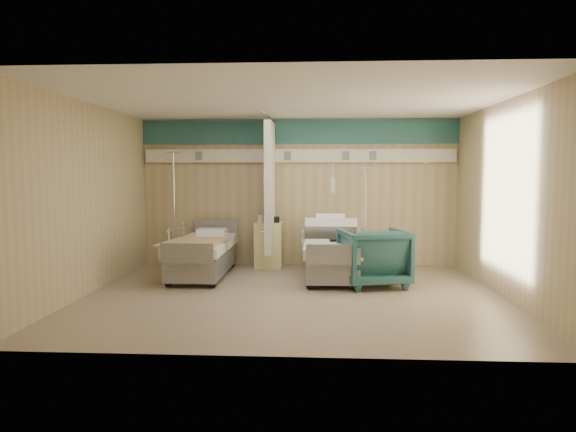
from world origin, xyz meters
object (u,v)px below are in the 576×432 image
Objects in this scene: visitor_armchair at (373,257)px; iv_stand_left at (175,243)px; iv_stand_right at (365,248)px; bed_left at (203,258)px; bed_right at (331,259)px; bedside_cabinet at (269,245)px.

visitor_armchair is 3.86m from iv_stand_left.
iv_stand_left is at bearing -179.64° from iv_stand_right.
bed_left is 0.99× the size of iv_stand_left.
bed_right is 2.17× the size of visitor_armchair.
visitor_armchair is (1.80, -1.47, 0.03)m from bedside_cabinet.
bedside_cabinet is at bearing 1.02° from iv_stand_left.
bed_right is 0.99× the size of iv_stand_left.
bedside_cabinet is at bearing 40.60° from bed_left.
visitor_armchair is 0.46× the size of iv_stand_left.
bed_left is at bearing -139.40° from bedside_cabinet.
bed_left is at bearing 180.00° from bed_right.
iv_stand_right is at bearing -102.06° from visitor_armchair.
iv_stand_left is (-2.93, 0.87, 0.13)m from bed_right.
bedside_cabinet is 1.78m from iv_stand_left.
bed_left is 2.54× the size of bedside_cabinet.
bed_right is 1.15× the size of iv_stand_right.
visitor_armchair is (2.85, -0.57, 0.14)m from bed_left.
bed_right is 1.00× the size of bed_left.
bed_right is 0.88m from visitor_armchair.
iv_stand_left is (-1.78, -0.03, 0.02)m from bedside_cabinet.
iv_stand_right is (2.84, 0.89, 0.07)m from bed_left.
iv_stand_right reaches higher than bed_left.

